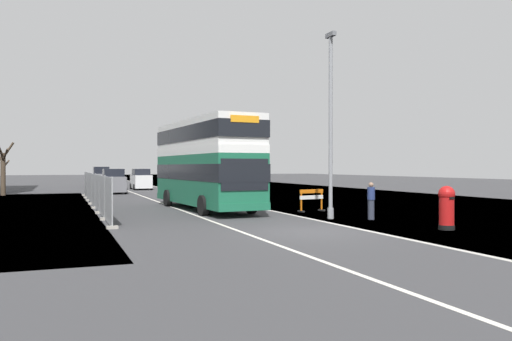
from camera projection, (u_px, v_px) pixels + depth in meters
The scene contains 11 objects.
ground at pixel (322, 232), 19.13m from camera, with size 140.00×280.00×0.10m.
double_decker_bus at pixel (205, 163), 28.50m from camera, with size 3.40×11.35×4.92m.
lamppost_foreground at pixel (331, 131), 23.37m from camera, with size 0.29×0.70×8.52m.
red_pillar_postbox at pixel (447, 206), 19.36m from camera, with size 0.62×0.62×1.67m.
roadworks_barrier at pixel (311, 198), 27.21m from camera, with size 1.58×0.74×1.18m.
construction_site_fence at pixel (94, 190), 30.69m from camera, with size 0.44×24.00×2.01m.
car_oncoming_near at pixel (113, 182), 45.53m from camera, with size 2.07×4.23×2.19m.
car_receding_mid at pixel (141, 180), 53.42m from camera, with size 1.93×4.19×2.16m.
car_receding_far at pixel (101, 177), 60.74m from camera, with size 2.09×3.91×2.37m.
bare_tree_far_verge_near at pixel (3, 168), 42.22m from camera, with size 2.32×2.98×4.44m.
pedestrian_at_kerb at pixel (371, 201), 23.07m from camera, with size 0.34×0.34×1.68m.
Camera 1 is at (-8.58, -16.80, 2.40)m, focal length 35.87 mm.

